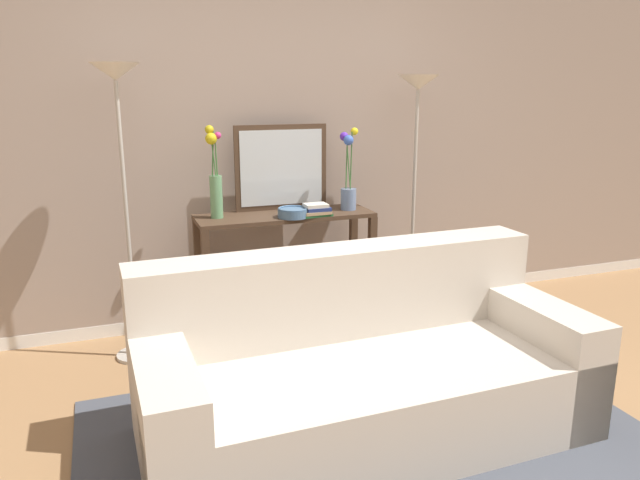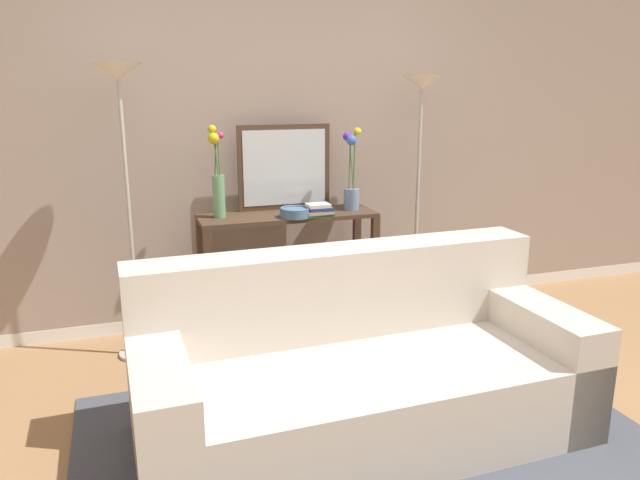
{
  "view_description": "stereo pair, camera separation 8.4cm",
  "coord_description": "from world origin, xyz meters",
  "px_view_note": "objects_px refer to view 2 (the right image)",
  "views": [
    {
      "loc": [
        -1.14,
        -2.14,
        1.69
      ],
      "look_at": [
        -0.0,
        0.99,
        0.83
      ],
      "focal_mm": 34.03,
      "sensor_mm": 36.0,
      "label": 1
    },
    {
      "loc": [
        -1.06,
        -2.17,
        1.69
      ],
      "look_at": [
        -0.0,
        0.99,
        0.83
      ],
      "focal_mm": 34.03,
      "sensor_mm": 36.0,
      "label": 2
    }
  ],
  "objects_px": {
    "book_row_under_console": "(253,327)",
    "floor_lamp_right": "(420,131)",
    "vase_tall_flowers": "(218,180)",
    "wall_mirror": "(284,167)",
    "vase_short_flowers": "(351,181)",
    "couch": "(359,374)",
    "floor_lamp_left": "(122,131)",
    "console_table": "(288,252)",
    "book_stack": "(318,210)",
    "fruit_bowl": "(295,212)"
  },
  "relations": [
    {
      "from": "floor_lamp_right",
      "to": "wall_mirror",
      "type": "relative_size",
      "value": 2.69
    },
    {
      "from": "book_stack",
      "to": "floor_lamp_right",
      "type": "bearing_deg",
      "value": 3.86
    },
    {
      "from": "floor_lamp_left",
      "to": "vase_short_flowers",
      "type": "relative_size",
      "value": 3.22
    },
    {
      "from": "couch",
      "to": "floor_lamp_right",
      "type": "relative_size",
      "value": 1.24
    },
    {
      "from": "floor_lamp_right",
      "to": "vase_short_flowers",
      "type": "bearing_deg",
      "value": 172.71
    },
    {
      "from": "floor_lamp_right",
      "to": "couch",
      "type": "bearing_deg",
      "value": -126.74
    },
    {
      "from": "vase_tall_flowers",
      "to": "fruit_bowl",
      "type": "height_order",
      "value": "vase_tall_flowers"
    },
    {
      "from": "floor_lamp_left",
      "to": "floor_lamp_right",
      "type": "distance_m",
      "value": 1.95
    },
    {
      "from": "couch",
      "to": "floor_lamp_left",
      "type": "bearing_deg",
      "value": 128.38
    },
    {
      "from": "console_table",
      "to": "floor_lamp_right",
      "type": "xyz_separation_m",
      "value": [
        0.93,
        -0.07,
        0.8
      ]
    },
    {
      "from": "book_row_under_console",
      "to": "floor_lamp_right",
      "type": "bearing_deg",
      "value": -3.58
    },
    {
      "from": "floor_lamp_left",
      "to": "book_row_under_console",
      "type": "height_order",
      "value": "floor_lamp_left"
    },
    {
      "from": "couch",
      "to": "floor_lamp_right",
      "type": "height_order",
      "value": "floor_lamp_right"
    },
    {
      "from": "wall_mirror",
      "to": "book_stack",
      "type": "distance_m",
      "value": 0.41
    },
    {
      "from": "wall_mirror",
      "to": "vase_short_flowers",
      "type": "relative_size",
      "value": 1.16
    },
    {
      "from": "wall_mirror",
      "to": "vase_short_flowers",
      "type": "bearing_deg",
      "value": -22.1
    },
    {
      "from": "vase_tall_flowers",
      "to": "vase_short_flowers",
      "type": "relative_size",
      "value": 1.06
    },
    {
      "from": "floor_lamp_left",
      "to": "book_row_under_console",
      "type": "distance_m",
      "value": 1.57
    },
    {
      "from": "wall_mirror",
      "to": "vase_tall_flowers",
      "type": "height_order",
      "value": "vase_tall_flowers"
    },
    {
      "from": "fruit_bowl",
      "to": "book_row_under_console",
      "type": "relative_size",
      "value": 0.44
    },
    {
      "from": "wall_mirror",
      "to": "vase_short_flowers",
      "type": "distance_m",
      "value": 0.47
    },
    {
      "from": "vase_short_flowers",
      "to": "fruit_bowl",
      "type": "xyz_separation_m",
      "value": [
        -0.44,
        -0.11,
        -0.17
      ]
    },
    {
      "from": "book_row_under_console",
      "to": "book_stack",
      "type": "bearing_deg",
      "value": -16.18
    },
    {
      "from": "floor_lamp_right",
      "to": "book_stack",
      "type": "relative_size",
      "value": 8.1
    },
    {
      "from": "fruit_bowl",
      "to": "book_stack",
      "type": "height_order",
      "value": "book_stack"
    },
    {
      "from": "wall_mirror",
      "to": "vase_tall_flowers",
      "type": "xyz_separation_m",
      "value": [
        -0.48,
        -0.13,
        -0.04
      ]
    },
    {
      "from": "console_table",
      "to": "fruit_bowl",
      "type": "height_order",
      "value": "fruit_bowl"
    },
    {
      "from": "floor_lamp_right",
      "to": "vase_short_flowers",
      "type": "xyz_separation_m",
      "value": [
        -0.48,
        0.06,
        -0.34
      ]
    },
    {
      "from": "book_row_under_console",
      "to": "console_table",
      "type": "bearing_deg",
      "value": 0.0
    },
    {
      "from": "floor_lamp_left",
      "to": "wall_mirror",
      "type": "height_order",
      "value": "floor_lamp_left"
    },
    {
      "from": "couch",
      "to": "console_table",
      "type": "xyz_separation_m",
      "value": [
        0.02,
        1.34,
        0.27
      ]
    },
    {
      "from": "couch",
      "to": "vase_tall_flowers",
      "type": "xyz_separation_m",
      "value": [
        -0.44,
        1.37,
        0.78
      ]
    },
    {
      "from": "console_table",
      "to": "floor_lamp_right",
      "type": "distance_m",
      "value": 1.23
    },
    {
      "from": "couch",
      "to": "vase_short_flowers",
      "type": "bearing_deg",
      "value": 70.59
    },
    {
      "from": "vase_tall_flowers",
      "to": "wall_mirror",
      "type": "bearing_deg",
      "value": 15.25
    },
    {
      "from": "floor_lamp_right",
      "to": "wall_mirror",
      "type": "bearing_deg",
      "value": 165.46
    },
    {
      "from": "floor_lamp_right",
      "to": "floor_lamp_left",
      "type": "bearing_deg",
      "value": 180.0
    },
    {
      "from": "book_row_under_console",
      "to": "fruit_bowl",
      "type": "bearing_deg",
      "value": -23.95
    },
    {
      "from": "console_table",
      "to": "book_row_under_console",
      "type": "relative_size",
      "value": 2.64
    },
    {
      "from": "floor_lamp_right",
      "to": "book_row_under_console",
      "type": "bearing_deg",
      "value": 176.42
    },
    {
      "from": "vase_short_flowers",
      "to": "couch",
      "type": "bearing_deg",
      "value": -109.41
    },
    {
      "from": "console_table",
      "to": "wall_mirror",
      "type": "xyz_separation_m",
      "value": [
        0.02,
        0.16,
        0.56
      ]
    },
    {
      "from": "vase_short_flowers",
      "to": "book_row_under_console",
      "type": "relative_size",
      "value": 1.24
    },
    {
      "from": "couch",
      "to": "book_stack",
      "type": "relative_size",
      "value": 10.05
    },
    {
      "from": "floor_lamp_left",
      "to": "book_stack",
      "type": "relative_size",
      "value": 8.37
    },
    {
      "from": "fruit_bowl",
      "to": "book_stack",
      "type": "xyz_separation_m",
      "value": [
        0.16,
        -0.0,
        0.0
      ]
    },
    {
      "from": "console_table",
      "to": "wall_mirror",
      "type": "relative_size",
      "value": 1.83
    },
    {
      "from": "vase_tall_flowers",
      "to": "fruit_bowl",
      "type": "distance_m",
      "value": 0.54
    },
    {
      "from": "book_row_under_console",
      "to": "couch",
      "type": "bearing_deg",
      "value": -79.72
    },
    {
      "from": "couch",
      "to": "wall_mirror",
      "type": "bearing_deg",
      "value": 88.44
    }
  ]
}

